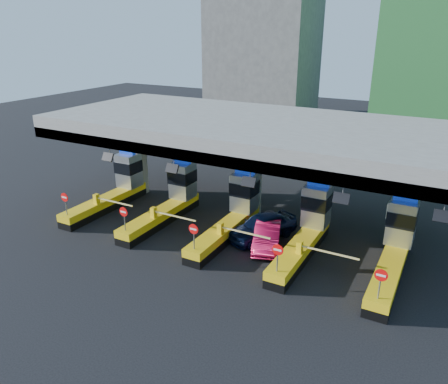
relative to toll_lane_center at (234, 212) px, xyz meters
The scene contains 10 objects.
ground 1.42m from the toll_lane_center, 90.42° to the right, with size 120.00×120.00×0.00m, color black.
toll_canopy 5.40m from the toll_lane_center, 90.02° to the left, with size 28.00×12.09×7.00m.
toll_lane_far_left 10.00m from the toll_lane_center, behind, with size 4.43×8.00×4.16m.
toll_lane_left 5.00m from the toll_lane_center, behind, with size 4.43×8.00×4.16m.
toll_lane_center is the anchor object (origin of this frame).
toll_lane_right 5.00m from the toll_lane_center, ahead, with size 4.43×8.00×4.16m.
toll_lane_far_right 10.00m from the toll_lane_center, ahead, with size 4.43×8.00×4.16m.
bg_building_concrete 39.11m from the toll_lane_center, 111.40° to the left, with size 14.00×10.00×18.00m, color #4C4C49.
van 2.10m from the toll_lane_center, ahead, with size 1.96×4.88×1.66m, color black.
red_car 2.93m from the toll_lane_center, 16.71° to the right, with size 1.52×4.36×1.44m, color #C20E3F.
Camera 1 is at (11.92, -22.97, 12.76)m, focal length 35.00 mm.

